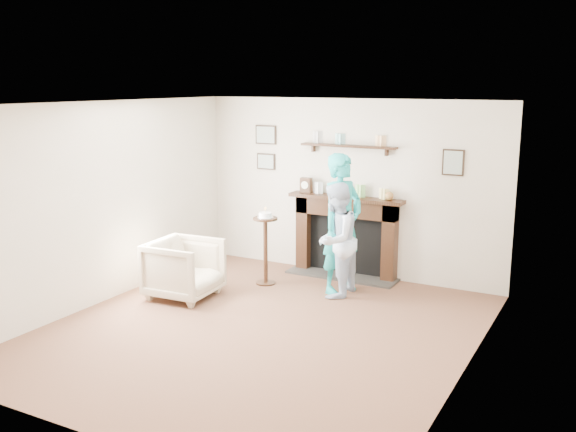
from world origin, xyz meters
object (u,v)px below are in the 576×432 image
(man, at_px, (335,295))
(pedestal_table, at_px, (265,237))
(woman, at_px, (341,291))
(armchair, at_px, (185,297))

(man, height_order, pedestal_table, pedestal_table)
(man, distance_m, woman, 0.20)
(armchair, distance_m, pedestal_table, 1.34)
(woman, distance_m, pedestal_table, 1.24)
(armchair, bearing_deg, pedestal_table, -36.66)
(armchair, xyz_separation_m, man, (1.68, 0.97, 0.00))
(armchair, distance_m, woman, 2.05)
(man, bearing_deg, woman, 179.88)
(man, relative_size, pedestal_table, 1.39)
(man, bearing_deg, pedestal_table, -91.56)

